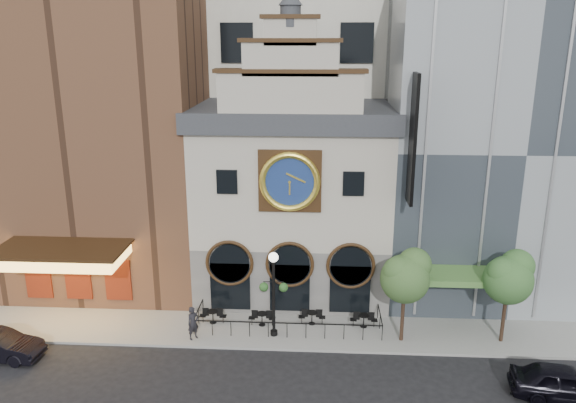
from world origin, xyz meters
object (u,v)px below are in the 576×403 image
(pedestrian, at_px, (193,323))
(tree_left, at_px, (406,275))
(bistro_0, at_px, (213,316))
(tree_right, at_px, (509,276))
(car_right, at_px, (565,383))
(bistro_2, at_px, (312,317))
(bistro_3, at_px, (364,320))
(bistro_1, at_px, (262,318))
(lamppost, at_px, (274,285))

(pedestrian, xyz_separation_m, tree_left, (11.65, 0.57, 2.96))
(bistro_0, xyz_separation_m, tree_right, (16.44, -1.04, 3.42))
(car_right, relative_size, pedestrian, 2.54)
(bistro_0, xyz_separation_m, bistro_2, (5.84, 0.20, 0.00))
(pedestrian, bearing_deg, tree_right, -42.46)
(pedestrian, bearing_deg, bistro_0, 22.81)
(bistro_0, bearing_deg, bistro_3, 0.21)
(car_right, distance_m, tree_right, 6.04)
(bistro_0, xyz_separation_m, pedestrian, (-0.75, -1.84, 0.50))
(bistro_0, relative_size, bistro_1, 1.00)
(bistro_0, relative_size, bistro_2, 1.00)
(bistro_0, relative_size, car_right, 0.32)
(car_right, bearing_deg, bistro_2, 70.57)
(bistro_0, bearing_deg, tree_left, -6.66)
(pedestrian, bearing_deg, bistro_3, -34.08)
(tree_left, bearing_deg, pedestrian, -177.21)
(bistro_3, height_order, tree_left, tree_left)
(bistro_3, relative_size, tree_left, 0.30)
(bistro_0, bearing_deg, bistro_2, 1.99)
(bistro_1, height_order, car_right, car_right)
(bistro_2, bearing_deg, bistro_3, -3.24)
(lamppost, bearing_deg, bistro_3, 12.72)
(tree_left, relative_size, tree_right, 1.01)
(bistro_0, height_order, bistro_1, same)
(bistro_2, bearing_deg, bistro_1, -173.85)
(pedestrian, bearing_deg, lamppost, -36.79)
(car_right, bearing_deg, tree_right, 23.30)
(bistro_0, bearing_deg, lamppost, -17.73)
(car_right, bearing_deg, lamppost, 79.12)
(lamppost, bearing_deg, bistro_1, 125.65)
(car_right, relative_size, tree_left, 0.92)
(lamppost, bearing_deg, car_right, -19.39)
(lamppost, height_order, tree_right, tree_right)
(tree_right, bearing_deg, bistro_2, 173.31)
(bistro_1, xyz_separation_m, car_right, (14.88, -5.86, 0.22))
(bistro_0, distance_m, bistro_2, 5.85)
(bistro_3, bearing_deg, car_right, -33.86)
(lamppost, height_order, tree_left, tree_left)
(bistro_2, bearing_deg, tree_right, -6.69)
(car_right, xyz_separation_m, tree_right, (-1.36, 4.93, 3.20))
(bistro_1, relative_size, bistro_3, 1.00)
(car_right, height_order, tree_left, tree_left)
(car_right, distance_m, lamppost, 15.07)
(tree_right, bearing_deg, pedestrian, -177.33)
(tree_left, xyz_separation_m, tree_right, (5.54, 0.23, -0.03))
(bistro_2, height_order, car_right, car_right)
(bistro_0, relative_size, tree_right, 0.30)
(car_right, bearing_deg, bistro_3, 64.02)
(car_right, xyz_separation_m, tree_left, (-6.90, 4.70, 3.24))
(bistro_2, xyz_separation_m, tree_left, (5.06, -1.48, 3.46))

